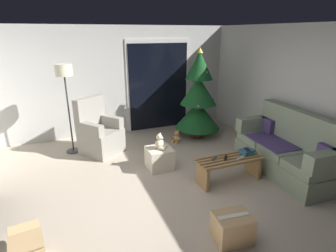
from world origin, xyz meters
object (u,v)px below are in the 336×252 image
at_px(ottoman, 160,158).
at_px(teddy_bear_honey_by_tree, 177,137).
at_px(armchair, 99,134).
at_px(cell_phone, 247,149).
at_px(teddy_bear_cream, 160,142).
at_px(cardboard_box_taped_mid_floor, 232,228).
at_px(remote_graphite, 214,158).
at_px(couch, 287,151).
at_px(christmas_tree, 198,99).
at_px(book_stack, 247,152).
at_px(remote_black, 226,158).
at_px(remote_silver, 240,159).
at_px(floor_lamp, 65,79).
at_px(coffee_table, 229,166).

xyz_separation_m(ottoman, teddy_bear_honey_by_tree, (0.77, 1.00, -0.07)).
bearing_deg(armchair, cell_phone, -42.01).
height_order(teddy_bear_cream, cardboard_box_taped_mid_floor, teddy_bear_cream).
bearing_deg(remote_graphite, ottoman, 177.14).
bearing_deg(couch, christmas_tree, 106.89).
bearing_deg(couch, book_stack, 170.48).
distance_m(teddy_bear_cream, teddy_bear_honey_by_tree, 1.32).
bearing_deg(couch, ottoman, 154.76).
relative_size(remote_black, cardboard_box_taped_mid_floor, 0.34).
distance_m(remote_silver, book_stack, 0.26).
height_order(couch, book_stack, couch).
relative_size(remote_graphite, teddy_bear_cream, 0.55).
distance_m(remote_silver, ottoman, 1.42).
bearing_deg(teddy_bear_cream, remote_graphite, -50.29).
bearing_deg(remote_graphite, teddy_bear_cream, 177.07).
distance_m(cell_phone, armchair, 2.89).
height_order(book_stack, christmas_tree, christmas_tree).
xyz_separation_m(remote_black, teddy_bear_cream, (-0.82, 0.84, 0.08)).
height_order(ottoman, teddy_bear_honey_by_tree, ottoman).
distance_m(remote_black, teddy_bear_cream, 1.18).
height_order(couch, teddy_bear_honey_by_tree, couch).
xyz_separation_m(couch, cardboard_box_taped_mid_floor, (-1.85, -1.07, -0.23)).
relative_size(remote_black, teddy_bear_honey_by_tree, 0.55).
relative_size(christmas_tree, cardboard_box_taped_mid_floor, 4.40).
distance_m(christmas_tree, ottoman, 1.93).
bearing_deg(cardboard_box_taped_mid_floor, teddy_bear_cream, 94.57).
height_order(christmas_tree, teddy_bear_cream, christmas_tree).
relative_size(floor_lamp, cardboard_box_taped_mid_floor, 3.84).
bearing_deg(coffee_table, cell_phone, 4.78).
distance_m(coffee_table, remote_graphite, 0.30).
bearing_deg(remote_silver, cell_phone, -74.52).
height_order(coffee_table, teddy_bear_honey_by_tree, coffee_table).
relative_size(armchair, floor_lamp, 0.63).
relative_size(remote_silver, floor_lamp, 0.09).
relative_size(armchair, ottoman, 2.57).
bearing_deg(remote_graphite, cardboard_box_taped_mid_floor, -64.10).
relative_size(couch, christmas_tree, 0.97).
relative_size(book_stack, teddy_bear_honey_by_tree, 0.88).
xyz_separation_m(book_stack, floor_lamp, (-2.66, 2.16, 1.05)).
height_order(coffee_table, cell_phone, cell_phone).
xyz_separation_m(couch, ottoman, (-2.01, 0.95, -0.21)).
bearing_deg(book_stack, teddy_bear_cream, 146.84).
distance_m(remote_silver, christmas_tree, 2.19).
xyz_separation_m(christmas_tree, cardboard_box_taped_mid_floor, (-1.21, -3.18, -0.74)).
distance_m(cell_phone, ottoman, 1.53).
relative_size(cell_phone, cardboard_box_taped_mid_floor, 0.31).
relative_size(teddy_bear_honey_by_tree, cardboard_box_taped_mid_floor, 0.61).
bearing_deg(couch, cell_phone, 170.45).
distance_m(couch, remote_silver, 0.98).
xyz_separation_m(floor_lamp, cardboard_box_taped_mid_floor, (1.58, -3.36, -1.34)).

